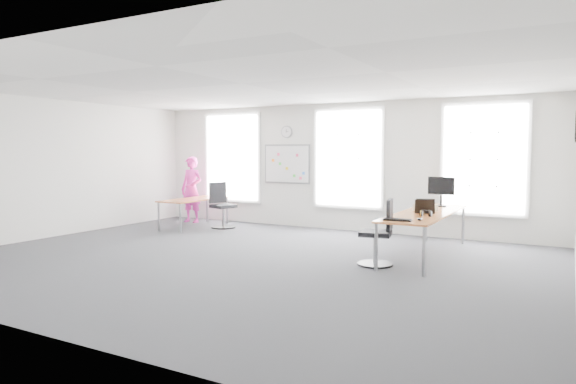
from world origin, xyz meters
The scene contains 22 objects.
floor centered at (0.00, 0.00, 0.00)m, with size 10.00×10.00×0.00m, color #2D2D32.
ceiling centered at (0.00, 0.00, 3.00)m, with size 10.00×10.00×0.00m, color white.
wall_back centered at (0.00, 4.00, 1.50)m, with size 10.00×10.00×0.00m, color white.
wall_front centered at (0.00, -4.00, 1.50)m, with size 10.00×10.00×0.00m, color white.
wall_left centered at (-5.00, 0.00, 1.50)m, with size 10.00×10.00×0.00m, color white.
window_left centered at (-3.00, 3.97, 1.70)m, with size 1.60×0.06×2.20m, color silver.
window_mid centered at (0.30, 3.97, 1.70)m, with size 1.60×0.06×2.20m, color silver.
window_right centered at (3.30, 3.97, 1.70)m, with size 1.60×0.06×2.20m, color silver.
desk_right centered at (2.65, 1.88, 0.74)m, with size 0.86×3.24×0.79m.
desk_left centered at (-3.21, 2.63, 0.65)m, with size 0.77×1.94×0.71m.
chair_right centered at (2.19, 0.73, 0.48)m, with size 0.59×0.58×1.10m.
chair_left centered at (-2.57, 2.89, 0.49)m, with size 0.63×0.63×1.11m.
person centered at (-3.84, 3.29, 0.87)m, with size 0.63×0.42×1.73m, color #EC2FAA.
whiteboard centered at (-1.35, 3.97, 1.55)m, with size 1.20×0.03×0.90m, color white.
wall_clock centered at (-1.35, 3.97, 2.35)m, with size 0.30×0.30×0.04m, color gray.
keyboard centered at (2.55, 0.52, 0.80)m, with size 0.44×0.16×0.02m, color black.
mouse centered at (2.85, 0.70, 0.81)m, with size 0.08×0.12×0.05m, color black.
lens_cap centered at (2.79, 0.93, 0.79)m, with size 0.07×0.07×0.01m, color black.
headphones centered at (2.79, 1.26, 0.84)m, with size 0.19×0.10×0.11m.
laptop_sleeve centered at (2.70, 1.60, 0.91)m, with size 0.33×0.26×0.26m.
paper_stack centered at (2.59, 2.06, 0.85)m, with size 0.36×0.27×0.12m, color #F4E8BF.
monitor centered at (2.67, 2.96, 1.14)m, with size 0.52×0.21×0.58m.
Camera 1 is at (4.89, -7.23, 1.87)m, focal length 32.00 mm.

